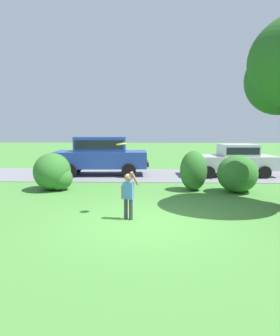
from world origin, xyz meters
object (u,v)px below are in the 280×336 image
parked_suv (101,154)px  frisbee (121,144)px  parked_sedan (233,159)px  child_thrower (128,192)px

parked_suv → frisbee: (1.69, -7.10, 0.87)m
parked_sedan → frisbee: 8.64m
child_thrower → frisbee: frisbee is taller
parked_suv → child_thrower: parked_suv is taller
parked_sedan → parked_suv: parked_suv is taller
parked_suv → child_thrower: (1.92, -7.65, -0.36)m
child_thrower → frisbee: (-0.22, 0.54, 1.23)m
frisbee → parked_sedan: bearing=55.8°
parked_sedan → child_thrower: 8.90m
parked_sedan → frisbee: bearing=-124.2°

